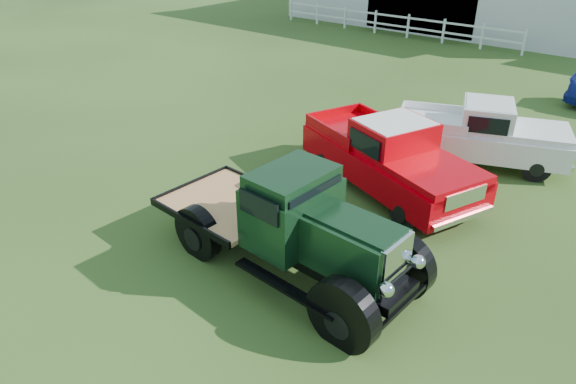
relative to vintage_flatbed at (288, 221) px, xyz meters
The scene contains 5 objects.
ground 1.43m from the vintage_flatbed, 158.86° to the right, with size 120.00×120.00×0.00m, color #2B3B17.
fence_rail 21.58m from the vintage_flatbed, 114.36° to the left, with size 14.20×0.16×1.20m, color white, non-canonical shape.
vintage_flatbed is the anchor object (origin of this frame).
red_pickup 3.97m from the vintage_flatbed, 92.47° to the left, with size 4.98×1.92×1.82m, color #C3000B, non-canonical shape.
white_pickup 6.94m from the vintage_flatbed, 82.38° to the left, with size 4.48×1.74×1.65m, color silver, non-canonical shape.
Camera 1 is at (5.89, -5.72, 5.97)m, focal length 32.00 mm.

